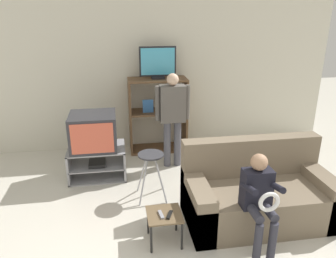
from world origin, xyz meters
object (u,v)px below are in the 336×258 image
object	(u,v)px
media_shelf	(158,114)
couch	(257,195)
tv_stand	(98,162)
folding_stool	(151,163)
remote_control_black	(170,215)
person_seated_child	(259,196)
television_flat	(158,63)
remote_control_white	(161,215)
person_standing_adult	(172,112)
snack_table	(164,218)
television_main	(93,131)

from	to	relation	value
media_shelf	couch	xyz separation A→B (m)	(0.89, -2.21, -0.34)
tv_stand	folding_stool	bearing A→B (deg)	-44.91
remote_control_black	person_seated_child	bearing A→B (deg)	10.47
television_flat	remote_control_black	size ratio (longest dim) A/B	4.21
remote_control_white	person_standing_adult	distance (m)	1.95
person_seated_child	television_flat	bearing A→B (deg)	103.42
media_shelf	folding_stool	size ratio (longest dim) A/B	2.02
tv_stand	media_shelf	world-z (taller)	media_shelf
tv_stand	snack_table	bearing A→B (deg)	-64.96
snack_table	person_standing_adult	xyz separation A→B (m)	(0.40, 1.80, 0.60)
television_main	remote_control_white	world-z (taller)	television_main
folding_stool	person_standing_adult	size ratio (longest dim) A/B	0.43
folding_stool	person_standing_adult	distance (m)	1.07
tv_stand	television_main	bearing A→B (deg)	156.54
snack_table	person_seated_child	xyz separation A→B (m)	(0.92, -0.25, 0.32)
tv_stand	folding_stool	size ratio (longest dim) A/B	1.30
snack_table	couch	distance (m)	1.18
remote_control_white	television_main	bearing A→B (deg)	106.66
television_flat	person_seated_child	world-z (taller)	television_flat
remote_control_black	folding_stool	bearing A→B (deg)	118.69
folding_stool	person_standing_adult	bearing A→B (deg)	64.04
media_shelf	person_seated_child	bearing A→B (deg)	-76.32
person_standing_adult	person_seated_child	xyz separation A→B (m)	(0.52, -2.05, -0.28)
media_shelf	television_flat	distance (m)	0.88
remote_control_black	couch	world-z (taller)	couch
media_shelf	snack_table	bearing A→B (deg)	-95.98
tv_stand	remote_control_white	distance (m)	1.81
television_flat	couch	bearing A→B (deg)	-68.46
television_main	remote_control_white	size ratio (longest dim) A/B	4.54
television_main	snack_table	xyz separation A→B (m)	(0.78, -1.64, -0.42)
television_main	folding_stool	size ratio (longest dim) A/B	1.03
tv_stand	snack_table	distance (m)	1.80
folding_stool	remote_control_black	world-z (taller)	folding_stool
tv_stand	folding_stool	distance (m)	1.06
media_shelf	folding_stool	xyz separation A→B (m)	(-0.30, -1.57, -0.15)
television_flat	remote_control_black	xyz separation A→B (m)	(-0.22, -2.52, -1.17)
remote_control_black	remote_control_white	bearing A→B (deg)	-167.90
media_shelf	couch	world-z (taller)	media_shelf
person_standing_adult	television_flat	bearing A→B (deg)	100.87
folding_stool	person_standing_adult	world-z (taller)	person_standing_adult
tv_stand	person_seated_child	bearing A→B (deg)	-48.10
folding_stool	remote_control_black	xyz separation A→B (m)	(0.08, -0.95, -0.15)
snack_table	television_main	bearing A→B (deg)	115.58
television_main	person_seated_child	distance (m)	2.54
person_seated_child	couch	bearing A→B (deg)	65.69
remote_control_white	couch	distance (m)	1.22
folding_stool	couch	world-z (taller)	couch
tv_stand	person_standing_adult	bearing A→B (deg)	8.51
couch	person_standing_adult	world-z (taller)	person_standing_adult
person_seated_child	person_standing_adult	bearing A→B (deg)	104.25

